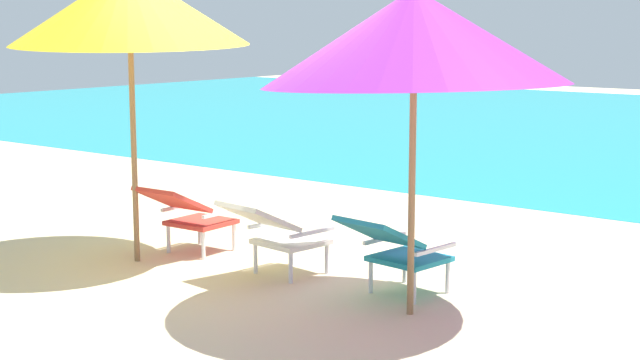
# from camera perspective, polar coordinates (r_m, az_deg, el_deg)

# --- Properties ---
(ground_plane) EXTENTS (40.00, 40.00, 0.00)m
(ground_plane) POSITION_cam_1_polar(r_m,az_deg,el_deg) (11.59, 11.25, -1.32)
(ground_plane) COLOR beige
(lounge_chair_left) EXTENTS (0.57, 0.89, 0.68)m
(lounge_chair_left) POSITION_cam_1_polar(r_m,az_deg,el_deg) (8.81, -7.90, -1.91)
(lounge_chair_left) COLOR red
(lounge_chair_left) RESTS_ON ground_plane
(lounge_chair_center) EXTENTS (0.64, 0.93, 0.68)m
(lounge_chair_center) POSITION_cam_1_polar(r_m,az_deg,el_deg) (7.98, -2.66, -3.02)
(lounge_chair_center) COLOR silver
(lounge_chair_center) RESTS_ON ground_plane
(lounge_chair_right) EXTENTS (0.63, 0.93, 0.68)m
(lounge_chair_right) POSITION_cam_1_polar(r_m,az_deg,el_deg) (7.42, 4.52, -4.00)
(lounge_chair_right) COLOR teal
(lounge_chair_right) RESTS_ON ground_plane
(beach_umbrella_left) EXTENTS (2.90, 2.91, 2.62)m
(beach_umbrella_left) POSITION_cam_1_polar(r_m,az_deg,el_deg) (8.51, -11.32, 10.12)
(beach_umbrella_left) COLOR olive
(beach_umbrella_left) RESTS_ON ground_plane
(beach_umbrella_right) EXTENTS (2.66, 2.64, 2.39)m
(beach_umbrella_right) POSITION_cam_1_polar(r_m,az_deg,el_deg) (6.80, 5.65, 8.48)
(beach_umbrella_right) COLOR olive
(beach_umbrella_right) RESTS_ON ground_plane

